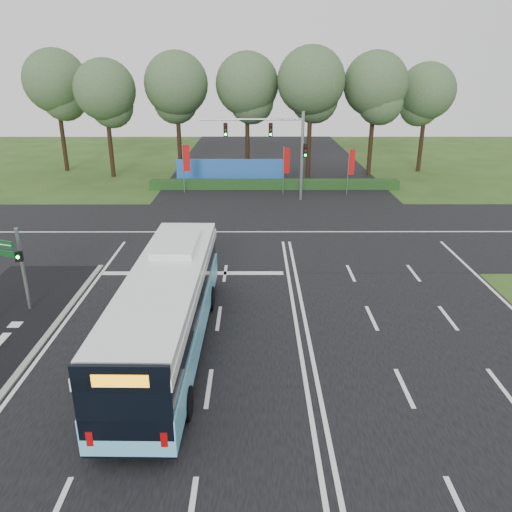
% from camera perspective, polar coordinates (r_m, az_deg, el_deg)
% --- Properties ---
extents(ground, '(120.00, 120.00, 0.00)m').
position_cam_1_polar(ground, '(21.74, 4.50, -7.19)').
color(ground, '#294A18').
rests_on(ground, ground).
extents(road_main, '(20.00, 120.00, 0.04)m').
position_cam_1_polar(road_main, '(21.73, 4.51, -7.14)').
color(road_main, black).
rests_on(road_main, ground).
extents(road_cross, '(120.00, 14.00, 0.05)m').
position_cam_1_polar(road_cross, '(32.79, 2.91, 2.74)').
color(road_cross, black).
rests_on(road_cross, ground).
extents(kerb_strip, '(0.25, 18.00, 0.12)m').
position_cam_1_polar(kerb_strip, '(20.79, -24.24, -10.36)').
color(kerb_strip, gray).
rests_on(kerb_strip, ground).
extents(city_bus, '(2.84, 12.40, 3.55)m').
position_cam_1_polar(city_bus, '(18.88, -10.07, -5.94)').
color(city_bus, '#66C5ED').
rests_on(city_bus, ground).
extents(pedestrian_signal, '(0.34, 0.43, 3.82)m').
position_cam_1_polar(pedestrian_signal, '(23.82, -25.16, -1.12)').
color(pedestrian_signal, gray).
rests_on(pedestrian_signal, ground).
extents(banner_flag_left, '(0.62, 0.12, 4.17)m').
position_cam_1_polar(banner_flag_left, '(43.30, -8.05, 10.71)').
color(banner_flag_left, gray).
rests_on(banner_flag_left, ground).
extents(banner_flag_mid, '(0.56, 0.27, 4.04)m').
position_cam_1_polar(banner_flag_mid, '(42.39, 3.43, 10.55)').
color(banner_flag_mid, gray).
rests_on(banner_flag_mid, ground).
extents(banner_flag_right, '(0.56, 0.20, 3.90)m').
position_cam_1_polar(banner_flag_right, '(42.84, 10.78, 10.21)').
color(banner_flag_right, gray).
rests_on(banner_flag_right, ground).
extents(traffic_light_gantry, '(8.41, 0.28, 7.00)m').
position_cam_1_polar(traffic_light_gantry, '(40.06, 2.71, 12.87)').
color(traffic_light_gantry, gray).
rests_on(traffic_light_gantry, ground).
extents(hedge, '(22.00, 1.20, 0.80)m').
position_cam_1_polar(hedge, '(44.75, 2.10, 8.17)').
color(hedge, '#183C16').
rests_on(hedge, ground).
extents(blue_hoarding, '(10.00, 0.30, 2.20)m').
position_cam_1_polar(blue_hoarding, '(47.07, -2.94, 9.66)').
color(blue_hoarding, '#1F54AB').
rests_on(blue_hoarding, ground).
extents(eucalyptus_row, '(42.60, 9.72, 12.13)m').
position_cam_1_polar(eucalyptus_row, '(50.26, -2.05, 18.97)').
color(eucalyptus_row, black).
rests_on(eucalyptus_row, ground).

